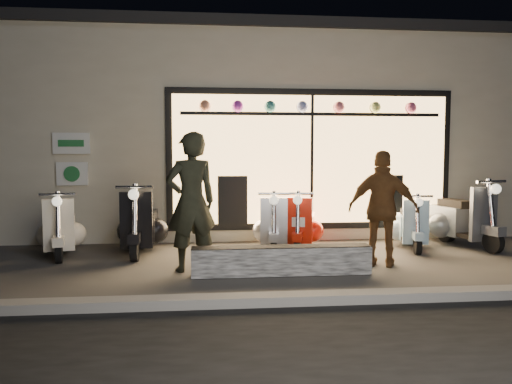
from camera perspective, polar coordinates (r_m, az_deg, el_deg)
The scene contains 12 objects.
ground at distance 7.62m, azimuth 3.44°, elevation -8.22°, with size 40.00×40.00×0.00m, color #383533.
kerb at distance 5.71m, azimuth 6.73°, elevation -12.00°, with size 40.00×0.25×0.12m, color slate.
shop_building at distance 12.39m, azimuth -0.22°, elevation 6.46°, with size 10.20×6.23×4.20m.
graffiti_barrier at distance 6.93m, azimuth 2.92°, elevation -7.82°, with size 2.46×0.28×0.40m, color black.
scooter_silver at distance 8.75m, azimuth 2.08°, elevation -3.89°, with size 0.57×1.40×1.00m.
scooter_red at distance 8.79m, azimuth 5.18°, elevation -3.87°, with size 0.69×1.40×1.00m.
scooter_black at distance 8.72m, azimuth -12.98°, elevation -3.70°, with size 0.51×1.56×1.13m.
scooter_cream at distance 8.89m, azimuth -21.39°, elevation -4.01°, with size 0.66×1.44×1.02m.
scooter_blue at distance 9.32m, azimuth 17.21°, elevation -3.72°, with size 0.61×1.33×0.94m.
scooter_grey at distance 9.83m, azimuth 22.07°, elevation -2.90°, with size 0.77×1.64×1.17m.
man at distance 7.11m, azimuth -7.41°, elevation -1.13°, with size 0.72×0.47×1.97m, color black.
woman at distance 7.57m, azimuth 14.30°, elevation -1.87°, with size 1.00×0.42×1.71m, color brown.
Camera 1 is at (-1.20, -7.34, 1.68)m, focal length 35.00 mm.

